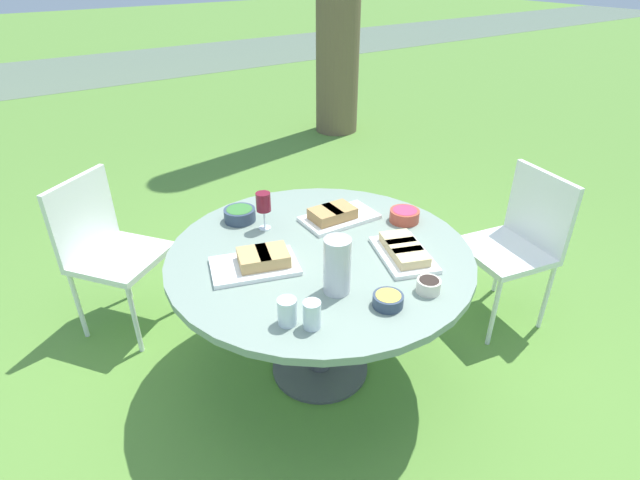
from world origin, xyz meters
name	(u,v)px	position (x,y,z in m)	size (l,w,h in m)	color
ground_plane	(320,368)	(0.00, 0.00, 0.00)	(40.00, 40.00, 0.00)	#5B8C38
river_strip	(40,75)	(0.00, 8.64, 0.00)	(40.00, 3.17, 0.01)	#6B7F5B
dining_table	(320,268)	(0.00, 0.00, 0.63)	(1.39, 1.39, 0.72)	#4C4C51
chair_near_left	(518,237)	(1.18, -0.24, 0.52)	(0.50, 0.52, 0.89)	white
chair_near_right	(106,243)	(-0.73, 1.00, 0.52)	(0.60, 0.60, 0.89)	white
water_pitcher	(337,266)	(-0.12, -0.29, 0.84)	(0.12, 0.11, 0.24)	silver
wine_glass	(263,203)	(-0.10, 0.33, 0.86)	(0.07, 0.07, 0.19)	silver
platter_bread_main	(336,215)	(0.23, 0.20, 0.75)	(0.39, 0.23, 0.07)	white
platter_charcuterie	(259,261)	(-0.29, 0.04, 0.75)	(0.42, 0.33, 0.07)	white
platter_sandwich_side	(404,251)	(0.28, -0.25, 0.75)	(0.32, 0.40, 0.06)	white
bowl_fries	(388,300)	(-0.01, -0.48, 0.75)	(0.12, 0.12, 0.05)	#334256
bowl_salad	(240,214)	(-0.16, 0.48, 0.76)	(0.16, 0.16, 0.06)	#334256
bowl_olives	(429,285)	(0.18, -0.50, 0.75)	(0.10, 0.10, 0.06)	beige
bowl_dip_red	(404,215)	(0.52, 0.00, 0.76)	(0.15, 0.15, 0.06)	#B74733
cup_water_near	(312,315)	(-0.32, -0.41, 0.78)	(0.07, 0.07, 0.11)	silver
cup_water_far	(287,312)	(-0.38, -0.35, 0.77)	(0.07, 0.07, 0.11)	silver
handbag	(358,233)	(0.92, 0.84, 0.13)	(0.30, 0.14, 0.37)	brown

